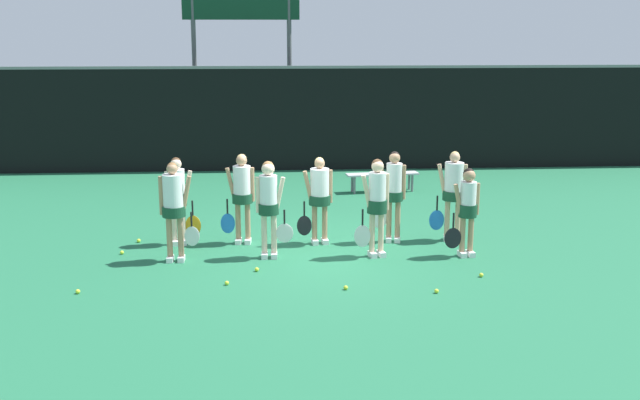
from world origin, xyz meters
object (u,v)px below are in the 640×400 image
(player_3, at_px, (467,205))
(tennis_ball_5, at_px, (139,241))
(scoreboard, at_px, (241,19))
(tennis_ball_2, at_px, (257,269))
(tennis_ball_7, at_px, (78,292))
(player_8, at_px, (453,188))
(player_6, at_px, (319,193))
(tennis_ball_6, at_px, (437,291))
(tennis_ball_4, at_px, (227,283))
(player_7, at_px, (394,189))
(tennis_ball_0, at_px, (481,275))
(player_0, at_px, (174,203))
(player_2, at_px, (377,199))
(player_4, at_px, (178,194))
(player_5, at_px, (242,191))
(bench_courtside, at_px, (382,176))
(tennis_ball_1, at_px, (122,252))
(tennis_ball_3, at_px, (346,288))
(player_1, at_px, (269,201))

(player_3, height_order, tennis_ball_5, player_3)
(scoreboard, distance_m, tennis_ball_5, 10.22)
(tennis_ball_2, bearing_deg, tennis_ball_7, -161.66)
(player_8, bearing_deg, player_6, -167.13)
(tennis_ball_6, bearing_deg, tennis_ball_4, 169.71)
(player_7, bearing_deg, scoreboard, 117.23)
(tennis_ball_0, height_order, tennis_ball_7, same)
(player_0, relative_size, player_2, 0.99)
(tennis_ball_4, bearing_deg, tennis_ball_6, -10.29)
(player_7, relative_size, tennis_ball_5, 24.29)
(player_3, relative_size, player_4, 0.96)
(scoreboard, xyz_separation_m, tennis_ball_4, (0.10, -11.70, -4.26))
(player_7, distance_m, tennis_ball_0, 2.67)
(scoreboard, height_order, tennis_ball_2, scoreboard)
(player_5, distance_m, tennis_ball_2, 2.03)
(bench_courtside, xyz_separation_m, tennis_ball_0, (0.66, -6.69, -0.37))
(tennis_ball_1, relative_size, tennis_ball_3, 0.99)
(player_0, height_order, tennis_ball_1, player_0)
(player_2, height_order, tennis_ball_6, player_2)
(player_8, bearing_deg, tennis_ball_3, -119.32)
(player_5, distance_m, tennis_ball_4, 2.60)
(bench_courtside, bearing_deg, player_3, -89.85)
(player_0, relative_size, player_1, 1.01)
(tennis_ball_2, bearing_deg, bench_courtside, 63.73)
(tennis_ball_4, bearing_deg, tennis_ball_3, -10.47)
(player_6, relative_size, tennis_ball_6, 24.11)
(player_6, height_order, tennis_ball_5, player_6)
(player_6, distance_m, tennis_ball_4, 2.96)
(player_1, height_order, tennis_ball_7, player_1)
(player_1, relative_size, tennis_ball_3, 24.85)
(player_1, distance_m, tennis_ball_6, 3.44)
(player_0, relative_size, tennis_ball_4, 25.58)
(tennis_ball_6, bearing_deg, tennis_ball_7, 176.48)
(player_4, height_order, tennis_ball_5, player_4)
(player_2, height_order, tennis_ball_4, player_2)
(scoreboard, height_order, player_8, scoreboard)
(player_5, relative_size, tennis_ball_3, 24.45)
(player_4, relative_size, tennis_ball_0, 23.52)
(player_6, xyz_separation_m, tennis_ball_2, (-1.16, -1.63, -0.95))
(player_0, bearing_deg, player_4, 93.30)
(player_7, bearing_deg, player_4, -172.27)
(scoreboard, xyz_separation_m, player_6, (1.73, -9.41, -3.31))
(scoreboard, bearing_deg, tennis_ball_3, -80.69)
(player_3, bearing_deg, tennis_ball_1, 169.73)
(scoreboard, bearing_deg, player_2, -75.36)
(player_0, bearing_deg, player_3, -0.58)
(bench_courtside, height_order, player_5, player_5)
(player_3, distance_m, tennis_ball_7, 6.72)
(player_0, xyz_separation_m, tennis_ball_0, (5.12, -1.23, -1.01))
(player_2, distance_m, player_7, 1.04)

